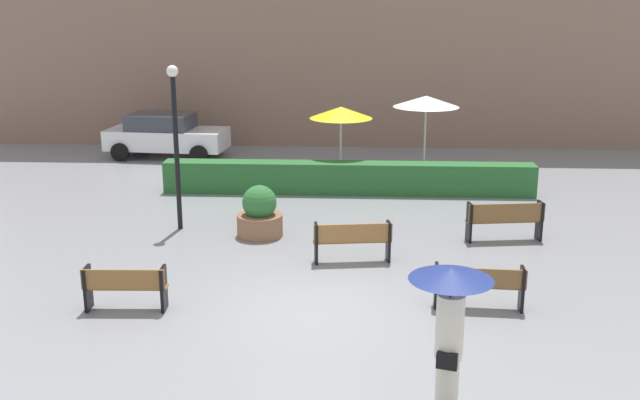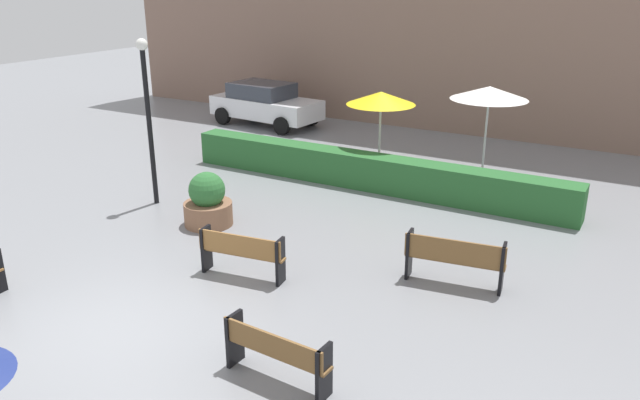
{
  "view_description": "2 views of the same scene",
  "coord_description": "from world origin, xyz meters",
  "px_view_note": "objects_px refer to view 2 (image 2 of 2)",
  "views": [
    {
      "loc": [
        0.76,
        -12.69,
        5.54
      ],
      "look_at": [
        -0.09,
        3.85,
        1.02
      ],
      "focal_mm": 41.74,
      "sensor_mm": 36.0,
      "label": 1
    },
    {
      "loc": [
        7.2,
        -5.98,
        5.41
      ],
      "look_at": [
        0.98,
        4.95,
        0.83
      ],
      "focal_mm": 35.03,
      "sensor_mm": 36.0,
      "label": 2
    }
  ],
  "objects_px": {
    "bench_mid_center": "(241,251)",
    "patio_umbrella_yellow": "(381,98)",
    "planter_pot": "(208,203)",
    "bench_far_right": "(454,258)",
    "bench_near_right": "(276,352)",
    "patio_umbrella_white": "(489,93)",
    "parked_car": "(265,103)",
    "lamp_post": "(148,106)"
  },
  "relations": [
    {
      "from": "bench_mid_center",
      "to": "patio_umbrella_yellow",
      "type": "bearing_deg",
      "value": 93.49
    },
    {
      "from": "planter_pot",
      "to": "bench_far_right",
      "type": "bearing_deg",
      "value": -0.94
    },
    {
      "from": "bench_near_right",
      "to": "bench_mid_center",
      "type": "xyz_separation_m",
      "value": [
        -2.33,
        2.37,
        0.04
      ]
    },
    {
      "from": "patio_umbrella_white",
      "to": "parked_car",
      "type": "height_order",
      "value": "patio_umbrella_white"
    },
    {
      "from": "bench_near_right",
      "to": "parked_car",
      "type": "height_order",
      "value": "parked_car"
    },
    {
      "from": "patio_umbrella_yellow",
      "to": "parked_car",
      "type": "height_order",
      "value": "patio_umbrella_yellow"
    },
    {
      "from": "bench_mid_center",
      "to": "planter_pot",
      "type": "distance_m",
      "value": 2.84
    },
    {
      "from": "patio_umbrella_yellow",
      "to": "lamp_post",
      "type": "bearing_deg",
      "value": -128.37
    },
    {
      "from": "planter_pot",
      "to": "parked_car",
      "type": "bearing_deg",
      "value": 116.91
    },
    {
      "from": "parked_car",
      "to": "bench_near_right",
      "type": "bearing_deg",
      "value": -55.13
    },
    {
      "from": "lamp_post",
      "to": "bench_mid_center",
      "type": "bearing_deg",
      "value": -27.46
    },
    {
      "from": "bench_far_right",
      "to": "planter_pot",
      "type": "bearing_deg",
      "value": 179.06
    },
    {
      "from": "bench_far_right",
      "to": "planter_pot",
      "type": "xyz_separation_m",
      "value": [
        -5.79,
        0.1,
        -0.02
      ]
    },
    {
      "from": "bench_near_right",
      "to": "bench_far_right",
      "type": "height_order",
      "value": "bench_far_right"
    },
    {
      "from": "planter_pot",
      "to": "lamp_post",
      "type": "xyz_separation_m",
      "value": [
        -2.05,
        0.47,
        1.92
      ]
    },
    {
      "from": "bench_mid_center",
      "to": "planter_pot",
      "type": "height_order",
      "value": "planter_pot"
    },
    {
      "from": "planter_pot",
      "to": "patio_umbrella_white",
      "type": "xyz_separation_m",
      "value": [
        4.45,
        6.49,
        1.86
      ]
    },
    {
      "from": "bench_mid_center",
      "to": "patio_umbrella_white",
      "type": "distance_m",
      "value": 8.74
    },
    {
      "from": "bench_far_right",
      "to": "bench_near_right",
      "type": "bearing_deg",
      "value": -106.87
    },
    {
      "from": "planter_pot",
      "to": "parked_car",
      "type": "height_order",
      "value": "parked_car"
    },
    {
      "from": "patio_umbrella_yellow",
      "to": "parked_car",
      "type": "distance_m",
      "value": 7.41
    },
    {
      "from": "patio_umbrella_yellow",
      "to": "patio_umbrella_white",
      "type": "distance_m",
      "value": 2.89
    },
    {
      "from": "bench_mid_center",
      "to": "parked_car",
      "type": "distance_m",
      "value": 12.66
    },
    {
      "from": "patio_umbrella_yellow",
      "to": "patio_umbrella_white",
      "type": "relative_size",
      "value": 0.92
    },
    {
      "from": "bench_far_right",
      "to": "bench_mid_center",
      "type": "bearing_deg",
      "value": -154.95
    },
    {
      "from": "bench_far_right",
      "to": "bench_mid_center",
      "type": "distance_m",
      "value": 3.92
    },
    {
      "from": "planter_pot",
      "to": "patio_umbrella_white",
      "type": "relative_size",
      "value": 0.48
    },
    {
      "from": "bench_near_right",
      "to": "lamp_post",
      "type": "relative_size",
      "value": 0.42
    },
    {
      "from": "bench_near_right",
      "to": "lamp_post",
      "type": "xyz_separation_m",
      "value": [
        -6.62,
        4.6,
        1.96
      ]
    },
    {
      "from": "patio_umbrella_white",
      "to": "parked_car",
      "type": "bearing_deg",
      "value": 164.82
    },
    {
      "from": "patio_umbrella_yellow",
      "to": "bench_near_right",
      "type": "bearing_deg",
      "value": -73.72
    },
    {
      "from": "bench_mid_center",
      "to": "planter_pot",
      "type": "bearing_deg",
      "value": 141.85
    },
    {
      "from": "bench_near_right",
      "to": "patio_umbrella_yellow",
      "type": "distance_m",
      "value": 10.01
    },
    {
      "from": "bench_near_right",
      "to": "bench_mid_center",
      "type": "distance_m",
      "value": 3.33
    },
    {
      "from": "bench_mid_center",
      "to": "bench_far_right",
      "type": "bearing_deg",
      "value": 25.05
    },
    {
      "from": "bench_near_right",
      "to": "bench_far_right",
      "type": "relative_size",
      "value": 0.92
    },
    {
      "from": "bench_far_right",
      "to": "patio_umbrella_yellow",
      "type": "bearing_deg",
      "value": 126.25
    },
    {
      "from": "bench_mid_center",
      "to": "patio_umbrella_white",
      "type": "xyz_separation_m",
      "value": [
        2.22,
        8.25,
        1.86
      ]
    },
    {
      "from": "planter_pot",
      "to": "parked_car",
      "type": "xyz_separation_m",
      "value": [
        -4.53,
        8.93,
        0.29
      ]
    },
    {
      "from": "patio_umbrella_white",
      "to": "parked_car",
      "type": "distance_m",
      "value": 9.44
    },
    {
      "from": "lamp_post",
      "to": "patio_umbrella_yellow",
      "type": "xyz_separation_m",
      "value": [
        3.86,
        4.87,
        -0.26
      ]
    },
    {
      "from": "bench_near_right",
      "to": "bench_far_right",
      "type": "distance_m",
      "value": 4.22
    }
  ]
}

